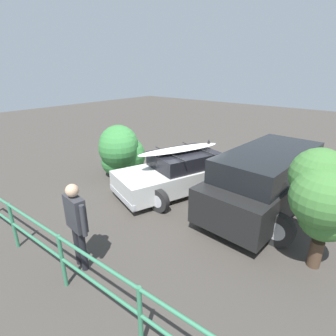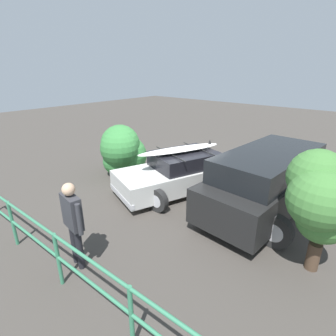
# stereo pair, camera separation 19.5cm
# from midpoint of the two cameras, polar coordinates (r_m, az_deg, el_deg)

# --- Properties ---
(ground_plane) EXTENTS (44.00, 44.00, 0.02)m
(ground_plane) POSITION_cam_midpoint_polar(r_m,az_deg,el_deg) (9.63, 3.47, -2.43)
(ground_plane) COLOR #423D38
(ground_plane) RESTS_ON ground
(sedan_car) EXTENTS (3.14, 4.50, 1.57)m
(sedan_car) POSITION_cam_midpoint_polar(r_m,az_deg,el_deg) (8.55, 3.48, -0.89)
(sedan_car) COLOR silver
(sedan_car) RESTS_ON ground
(suv_car) EXTENTS (2.83, 4.93, 1.76)m
(suv_car) POSITION_cam_midpoint_polar(r_m,az_deg,el_deg) (7.74, 21.47, -2.48)
(suv_car) COLOR black
(suv_car) RESTS_ON ground
(person_bystander) EXTENTS (0.71, 0.27, 1.83)m
(person_bystander) POSITION_cam_midpoint_polar(r_m,az_deg,el_deg) (5.40, -19.04, -10.28)
(person_bystander) COLOR black
(person_bystander) RESTS_ON ground
(railing_fence) EXTENTS (7.63, 0.34, 1.11)m
(railing_fence) POSITION_cam_midpoint_polar(r_m,az_deg,el_deg) (5.26, -22.04, -16.43)
(railing_fence) COLOR #387F5B
(railing_fence) RESTS_ON ground
(bush_near_left) EXTENTS (1.57, 1.91, 1.95)m
(bush_near_left) POSITION_cam_midpoint_polar(r_m,az_deg,el_deg) (9.94, -9.48, 3.58)
(bush_near_left) COLOR #4C3828
(bush_near_left) RESTS_ON ground
(bush_near_right) EXTENTS (1.29, 1.50, 2.42)m
(bush_near_right) POSITION_cam_midpoint_polar(r_m,az_deg,el_deg) (5.61, 31.04, -5.27)
(bush_near_right) COLOR #4C3828
(bush_near_right) RESTS_ON ground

